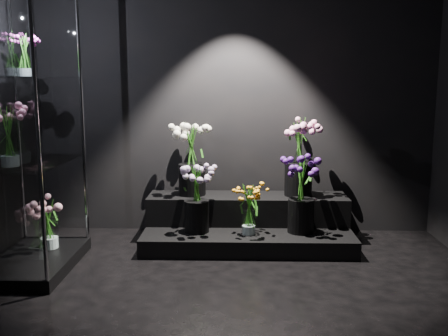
{
  "coord_description": "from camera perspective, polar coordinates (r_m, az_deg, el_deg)",
  "views": [
    {
      "loc": [
        0.02,
        -3.07,
        1.54
      ],
      "look_at": [
        -0.1,
        1.2,
        0.8
      ],
      "focal_mm": 40.0,
      "sensor_mm": 36.0,
      "label": 1
    }
  ],
  "objects": [
    {
      "name": "bouquet_orange_bells",
      "position": [
        4.53,
        2.85,
        -4.48
      ],
      "size": [
        0.29,
        0.29,
        0.49
      ],
      "rotation": [
        0.0,
        0.0,
        -0.19
      ],
      "color": "white",
      "rests_on": "display_riser"
    },
    {
      "name": "bouquet_case_base_pink",
      "position": [
        4.6,
        -19.45,
        -5.89
      ],
      "size": [
        0.42,
        0.42,
        0.43
      ],
      "rotation": [
        0.0,
        0.0,
        0.35
      ],
      "color": "white",
      "rests_on": "display_case"
    },
    {
      "name": "bouquet_case_pink",
      "position": [
        4.12,
        -23.42,
        3.48
      ],
      "size": [
        0.36,
        0.36,
        0.47
      ],
      "rotation": [
        0.0,
        0.0,
        -0.41
      ],
      "color": "white",
      "rests_on": "display_case"
    },
    {
      "name": "bouquet_cream_roses",
      "position": [
        4.88,
        -3.7,
        1.7
      ],
      "size": [
        0.54,
        0.54,
        0.71
      ],
      "rotation": [
        0.0,
        0.0,
        0.35
      ],
      "color": "black",
      "rests_on": "display_riser"
    },
    {
      "name": "wall_back",
      "position": [
        5.07,
        1.35,
        8.29
      ],
      "size": [
        4.0,
        0.0,
        4.0
      ],
      "primitive_type": "plane",
      "rotation": [
        1.57,
        0.0,
        0.0
      ],
      "color": "black",
      "rests_on": "floor"
    },
    {
      "name": "bouquet_purple",
      "position": [
        4.62,
        8.84,
        -2.64
      ],
      "size": [
        0.41,
        0.41,
        0.7
      ],
      "rotation": [
        0.0,
        0.0,
        0.39
      ],
      "color": "black",
      "rests_on": "display_riser"
    },
    {
      "name": "wall_front",
      "position": [
        1.08,
        0.39,
        2.24
      ],
      "size": [
        4.0,
        0.0,
        4.0
      ],
      "primitive_type": "plane",
      "rotation": [
        -1.57,
        0.0,
        0.0
      ],
      "color": "black",
      "rests_on": "floor"
    },
    {
      "name": "bouquet_case_magenta",
      "position": [
        4.47,
        -21.87,
        11.97
      ],
      "size": [
        0.27,
        0.27,
        0.34
      ],
      "rotation": [
        0.0,
        0.0,
        -0.18
      ],
      "color": "white",
      "rests_on": "display_case"
    },
    {
      "name": "display_riser",
      "position": [
        4.87,
        2.7,
        -6.35
      ],
      "size": [
        1.95,
        0.87,
        0.43
      ],
      "color": "black",
      "rests_on": "floor"
    },
    {
      "name": "bouquet_pink_roses",
      "position": [
        4.89,
        8.57,
        1.72
      ],
      "size": [
        0.38,
        0.38,
        0.76
      ],
      "rotation": [
        0.0,
        0.0,
        -0.05
      ],
      "color": "black",
      "rests_on": "display_riser"
    },
    {
      "name": "floor",
      "position": [
        3.43,
        1.1,
        -16.8
      ],
      "size": [
        4.0,
        4.0,
        0.0
      ],
      "primitive_type": "plane",
      "color": "black",
      "rests_on": "ground"
    },
    {
      "name": "bouquet_lilac",
      "position": [
        4.58,
        -3.17,
        -2.83
      ],
      "size": [
        0.48,
        0.48,
        0.62
      ],
      "rotation": [
        0.0,
        0.0,
        0.32
      ],
      "color": "black",
      "rests_on": "display_riser"
    },
    {
      "name": "display_case",
      "position": [
        4.29,
        -21.64,
        4.0
      ],
      "size": [
        0.63,
        1.05,
        2.31
      ],
      "color": "black",
      "rests_on": "floor"
    }
  ]
}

